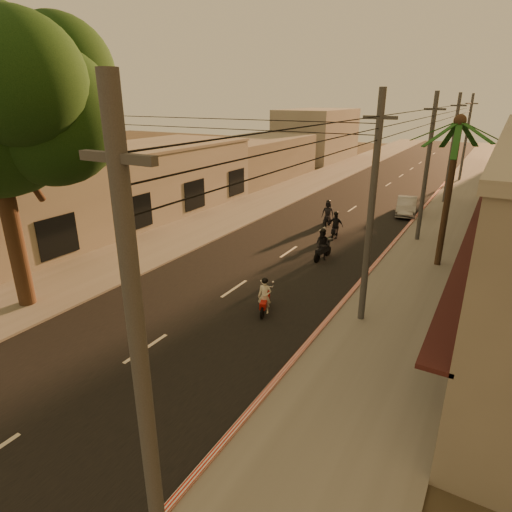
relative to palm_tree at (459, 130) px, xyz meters
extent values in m
plane|color=#383023|center=(-8.00, -16.00, -7.15)|extent=(160.00, 160.00, 0.00)
cube|color=black|center=(-8.00, 4.00, -7.14)|extent=(10.00, 140.00, 0.02)
cube|color=slate|center=(-0.50, 4.00, -7.09)|extent=(5.00, 140.00, 0.12)
cube|color=slate|center=(-15.50, 4.00, -7.09)|extent=(5.00, 140.00, 0.12)
cube|color=red|center=(-2.90, -1.00, -7.05)|extent=(0.20, 60.00, 0.20)
cube|color=#391716|center=(1.70, 2.00, -4.05)|extent=(0.80, 34.00, 0.12)
cube|color=#9C998D|center=(-22.00, -2.00, -4.65)|extent=(8.00, 24.00, 5.00)
cube|color=gray|center=(-22.00, -2.00, -2.05)|extent=(8.20, 24.20, 0.20)
cylinder|color=black|center=(-15.00, -14.00, -4.15)|extent=(0.70, 0.70, 6.00)
cylinder|color=black|center=(-14.20, -13.60, -1.15)|extent=(1.22, 2.17, 3.04)
sphere|color=black|center=(-12.80, -13.00, 0.85)|extent=(5.20, 5.20, 5.20)
sphere|color=black|center=(-12.00, -14.50, 2.05)|extent=(4.40, 4.40, 4.40)
sphere|color=black|center=(-13.80, -11.60, 2.45)|extent=(4.40, 4.40, 4.40)
cylinder|color=black|center=(0.00, 0.00, -3.35)|extent=(0.32, 0.32, 7.60)
sphere|color=black|center=(0.00, 0.00, 0.45)|extent=(0.60, 0.60, 0.60)
cylinder|color=#38383A|center=(-1.80, -20.00, -2.65)|extent=(0.26, 0.26, 9.00)
cube|color=#38383A|center=(-1.80, -20.00, 0.85)|extent=(1.20, 0.12, 0.12)
cylinder|color=#38383A|center=(-1.80, -8.00, -2.65)|extent=(0.26, 0.26, 9.00)
cube|color=#38383A|center=(-1.80, -8.00, 0.85)|extent=(1.20, 0.12, 0.12)
cylinder|color=#38383A|center=(-1.80, 4.00, -2.65)|extent=(0.26, 0.26, 9.00)
cube|color=#38383A|center=(-1.80, 4.00, 0.85)|extent=(1.20, 0.12, 0.12)
cylinder|color=#38383A|center=(-1.80, 16.00, -2.65)|extent=(0.26, 0.26, 9.00)
cube|color=#38383A|center=(-1.80, 16.00, 0.85)|extent=(1.20, 0.12, 0.12)
cylinder|color=#38383A|center=(-1.80, 28.00, -2.65)|extent=(0.26, 0.26, 9.00)
cube|color=#38383A|center=(-1.80, 28.00, 0.85)|extent=(1.20, 0.12, 0.12)
cube|color=#9C998D|center=(-22.00, 18.00, -4.95)|extent=(8.00, 14.00, 4.40)
cube|color=#9C998D|center=(-22.00, 36.00, -3.65)|extent=(8.00, 14.00, 7.00)
cylinder|color=black|center=(-5.77, -8.77, -6.89)|extent=(0.25, 0.52, 0.52)
cylinder|color=black|center=(-5.41, -9.87, -6.89)|extent=(0.25, 0.52, 0.52)
cube|color=#AD130D|center=(-5.57, -9.38, -6.64)|extent=(0.56, 1.05, 0.28)
cube|color=#AD130D|center=(-5.71, -8.94, -6.50)|extent=(0.29, 0.17, 0.56)
cylinder|color=silver|center=(-5.75, -8.84, -6.17)|extent=(0.50, 0.20, 0.04)
imported|color=white|center=(-5.57, -9.38, -6.37)|extent=(0.79, 0.71, 1.56)
sphere|color=black|center=(-5.57, -9.38, -5.64)|extent=(0.28, 0.28, 0.28)
sphere|color=silver|center=(-5.99, -8.93, -5.94)|extent=(0.11, 0.11, 0.11)
sphere|color=silver|center=(-5.49, -8.77, -5.94)|extent=(0.11, 0.11, 0.11)
cylinder|color=black|center=(-5.75, -1.46, -6.86)|extent=(0.17, 0.59, 0.59)
cylinder|color=black|center=(-5.89, -2.76, -6.86)|extent=(0.17, 0.59, 0.59)
cube|color=black|center=(-5.83, -2.19, -6.57)|extent=(0.41, 1.18, 0.31)
cube|color=black|center=(-5.77, -1.67, -6.42)|extent=(0.32, 0.14, 0.63)
cylinder|color=silver|center=(-5.76, -1.54, -6.05)|extent=(0.58, 0.10, 0.04)
imported|color=black|center=(-5.83, -2.19, -6.27)|extent=(0.99, 0.85, 1.76)
sphere|color=black|center=(-5.83, -2.19, -5.44)|extent=(0.31, 0.31, 0.31)
cylinder|color=black|center=(-6.71, 2.67, -6.87)|extent=(0.19, 0.57, 0.56)
cylinder|color=black|center=(-6.51, 1.44, -6.87)|extent=(0.19, 0.57, 0.56)
cube|color=black|center=(-6.60, 1.98, -6.60)|extent=(0.45, 1.13, 0.30)
cube|color=black|center=(-6.68, 2.48, -6.45)|extent=(0.31, 0.15, 0.60)
cylinder|color=silver|center=(-6.70, 2.59, -6.10)|extent=(0.55, 0.13, 0.04)
imported|color=black|center=(-6.60, 1.98, -6.31)|extent=(1.11, 0.72, 1.68)
sphere|color=black|center=(-6.60, 1.98, -5.52)|extent=(0.30, 0.30, 0.30)
cylinder|color=black|center=(-8.29, 5.30, -6.86)|extent=(0.24, 0.59, 0.58)
cylinder|color=black|center=(-7.98, 4.05, -6.86)|extent=(0.24, 0.59, 0.58)
cube|color=black|center=(-8.11, 4.60, -6.58)|extent=(0.55, 1.17, 0.31)
cube|color=black|center=(-8.24, 5.10, -6.43)|extent=(0.32, 0.17, 0.62)
cylinder|color=silver|center=(-8.27, 5.22, -6.07)|extent=(0.56, 0.18, 0.04)
imported|color=black|center=(-8.11, 4.60, -6.28)|extent=(1.10, 0.95, 1.73)
sphere|color=black|center=(-8.11, 4.60, -5.47)|extent=(0.31, 0.31, 0.31)
imported|color=#95979C|center=(-3.83, 10.37, -6.47)|extent=(2.81, 4.58, 1.35)
camera|label=1|loc=(2.25, -23.68, 1.54)|focal=30.00mm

